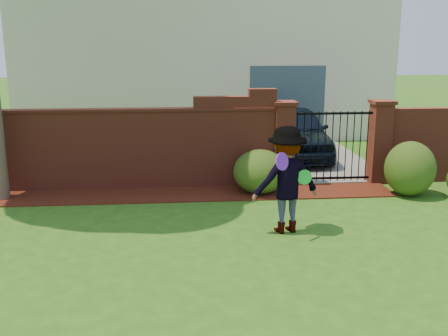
{
  "coord_description": "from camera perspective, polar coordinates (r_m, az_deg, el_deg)",
  "views": [
    {
      "loc": [
        0.09,
        -7.25,
        3.19
      ],
      "look_at": [
        0.84,
        1.4,
        1.05
      ],
      "focal_mm": 41.91,
      "sensor_mm": 36.0,
      "label": 1
    }
  ],
  "objects": [
    {
      "name": "ground",
      "position": [
        7.93,
        -5.25,
        -9.99
      ],
      "size": [
        80.0,
        80.0,
        0.01
      ],
      "primitive_type": "cube",
      "color": "#2C5A16",
      "rests_on": "ground"
    },
    {
      "name": "mulch_bed",
      "position": [
        11.1,
        -10.12,
        -2.99
      ],
      "size": [
        11.1,
        1.08,
        0.03
      ],
      "primitive_type": "cube",
      "color": "#3B130A",
      "rests_on": "ground"
    },
    {
      "name": "brick_wall",
      "position": [
        11.67,
        -15.22,
        2.17
      ],
      "size": [
        8.7,
        0.31,
        2.16
      ],
      "color": "maroon",
      "rests_on": "ground"
    },
    {
      "name": "pillar_left",
      "position": [
        11.7,
        6.54,
        2.75
      ],
      "size": [
        0.5,
        0.5,
        1.88
      ],
      "color": "maroon",
      "rests_on": "ground"
    },
    {
      "name": "pillar_right",
      "position": [
        12.33,
        16.63,
        2.82
      ],
      "size": [
        0.5,
        0.5,
        1.88
      ],
      "color": "maroon",
      "rests_on": "ground"
    },
    {
      "name": "iron_gate",
      "position": [
        11.99,
        11.69,
        2.31
      ],
      "size": [
        1.78,
        0.03,
        1.6
      ],
      "color": "black",
      "rests_on": "ground"
    },
    {
      "name": "driveway",
      "position": [
        15.95,
        7.5,
        2.2
      ],
      "size": [
        3.2,
        8.0,
        0.01
      ],
      "primitive_type": "cube",
      "color": "slate",
      "rests_on": "ground"
    },
    {
      "name": "house",
      "position": [
        19.27,
        -2.3,
        13.75
      ],
      "size": [
        12.4,
        6.4,
        6.3
      ],
      "color": "#EFE5C8",
      "rests_on": "ground"
    },
    {
      "name": "car",
      "position": [
        14.52,
        7.96,
        3.79
      ],
      "size": [
        1.82,
        4.12,
        1.38
      ],
      "primitive_type": "imported",
      "rotation": [
        0.0,
        0.0,
        -0.05
      ],
      "color": "black",
      "rests_on": "ground"
    },
    {
      "name": "shrub_left",
      "position": [
        11.08,
        3.97,
        -0.4
      ],
      "size": [
        1.15,
        1.15,
        0.94
      ],
      "primitive_type": "ellipsoid",
      "color": "#214314",
      "rests_on": "ground"
    },
    {
      "name": "shrub_middle",
      "position": [
        11.55,
        19.62,
        -0.07
      ],
      "size": [
        1.04,
        1.04,
        1.15
      ],
      "primitive_type": "ellipsoid",
      "color": "#214314",
      "rests_on": "ground"
    },
    {
      "name": "man",
      "position": [
        8.77,
        6.86,
        -1.35
      ],
      "size": [
        1.29,
        0.91,
        1.81
      ],
      "primitive_type": "imported",
      "rotation": [
        0.0,
        0.0,
        3.36
      ],
      "color": "gray",
      "rests_on": "ground"
    },
    {
      "name": "frisbee_purple",
      "position": [
        8.29,
        6.35,
        0.72
      ],
      "size": [
        0.28,
        0.25,
        0.29
      ],
      "primitive_type": "cylinder",
      "rotation": [
        1.36,
        0.0,
        0.7
      ],
      "color": "purple",
      "rests_on": "man"
    },
    {
      "name": "frisbee_green",
      "position": [
        8.73,
        8.77,
        -0.99
      ],
      "size": [
        0.25,
        0.07,
        0.25
      ],
      "primitive_type": "cylinder",
      "rotation": [
        1.43,
        0.0,
        0.04
      ],
      "color": "green",
      "rests_on": "man"
    }
  ]
}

